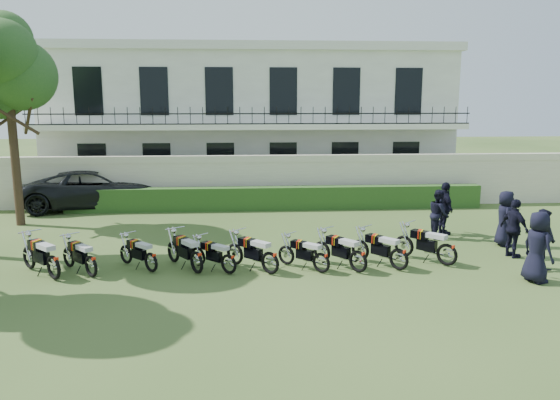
{
  "coord_description": "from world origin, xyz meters",
  "views": [
    {
      "loc": [
        -0.45,
        -16.07,
        4.84
      ],
      "look_at": [
        0.78,
        1.77,
        1.45
      ],
      "focal_mm": 35.0,
      "sensor_mm": 36.0,
      "label": 1
    }
  ],
  "objects_px": {
    "motorcycle_0": "(53,262)",
    "motorcycle_8": "(399,254)",
    "officer_3": "(505,218)",
    "motorcycle_4": "(229,259)",
    "tree_west_near": "(8,68)",
    "motorcycle_9": "(447,249)",
    "motorcycle_7": "(358,256)",
    "suv": "(94,189)",
    "motorcycle_1": "(91,261)",
    "officer_2": "(514,228)",
    "motorcycle_6": "(321,258)",
    "officer_0": "(538,247)",
    "motorcycle_3": "(197,257)",
    "officer_4": "(439,214)",
    "officer_1": "(542,239)",
    "officer_5": "(445,208)",
    "motorcycle_5": "(270,257)",
    "motorcycle_2": "(151,257)"
  },
  "relations": [
    {
      "from": "motorcycle_0",
      "to": "motorcycle_8",
      "type": "height_order",
      "value": "motorcycle_0"
    },
    {
      "from": "officer_3",
      "to": "motorcycle_4",
      "type": "bearing_deg",
      "value": 120.7
    },
    {
      "from": "tree_west_near",
      "to": "motorcycle_9",
      "type": "distance_m",
      "value": 16.57
    },
    {
      "from": "motorcycle_7",
      "to": "motorcycle_8",
      "type": "distance_m",
      "value": 1.19
    },
    {
      "from": "motorcycle_0",
      "to": "suv",
      "type": "bearing_deg",
      "value": 53.62
    },
    {
      "from": "motorcycle_1",
      "to": "officer_2",
      "type": "bearing_deg",
      "value": -38.07
    },
    {
      "from": "motorcycle_6",
      "to": "motorcycle_9",
      "type": "distance_m",
      "value": 3.74
    },
    {
      "from": "motorcycle_6",
      "to": "officer_0",
      "type": "distance_m",
      "value": 5.7
    },
    {
      "from": "motorcycle_3",
      "to": "officer_3",
      "type": "height_order",
      "value": "officer_3"
    },
    {
      "from": "motorcycle_8",
      "to": "suv",
      "type": "height_order",
      "value": "suv"
    },
    {
      "from": "officer_3",
      "to": "officer_4",
      "type": "xyz_separation_m",
      "value": [
        -1.82,
        1.11,
        -0.06
      ]
    },
    {
      "from": "motorcycle_0",
      "to": "motorcycle_9",
      "type": "height_order",
      "value": "motorcycle_0"
    },
    {
      "from": "motorcycle_3",
      "to": "motorcycle_4",
      "type": "height_order",
      "value": "motorcycle_3"
    },
    {
      "from": "motorcycle_7",
      "to": "officer_1",
      "type": "height_order",
      "value": "officer_1"
    },
    {
      "from": "motorcycle_9",
      "to": "motorcycle_8",
      "type": "bearing_deg",
      "value": 148.12
    },
    {
      "from": "motorcycle_3",
      "to": "officer_5",
      "type": "distance_m",
      "value": 9.32
    },
    {
      "from": "tree_west_near",
      "to": "officer_4",
      "type": "bearing_deg",
      "value": -11.23
    },
    {
      "from": "officer_0",
      "to": "motorcycle_9",
      "type": "bearing_deg",
      "value": 36.26
    },
    {
      "from": "officer_0",
      "to": "tree_west_near",
      "type": "bearing_deg",
      "value": 48.87
    },
    {
      "from": "motorcycle_9",
      "to": "officer_5",
      "type": "height_order",
      "value": "officer_5"
    },
    {
      "from": "motorcycle_8",
      "to": "motorcycle_5",
      "type": "bearing_deg",
      "value": 140.62
    },
    {
      "from": "motorcycle_8",
      "to": "officer_2",
      "type": "distance_m",
      "value": 4.03
    },
    {
      "from": "motorcycle_3",
      "to": "motorcycle_4",
      "type": "distance_m",
      "value": 0.89
    },
    {
      "from": "motorcycle_4",
      "to": "motorcycle_5",
      "type": "height_order",
      "value": "motorcycle_5"
    },
    {
      "from": "motorcycle_8",
      "to": "officer_5",
      "type": "distance_m",
      "value": 4.91
    },
    {
      "from": "motorcycle_9",
      "to": "suv",
      "type": "xyz_separation_m",
      "value": [
        -12.42,
        9.42,
        0.34
      ]
    },
    {
      "from": "motorcycle_6",
      "to": "motorcycle_9",
      "type": "xyz_separation_m",
      "value": [
        3.72,
        0.38,
        0.06
      ]
    },
    {
      "from": "tree_west_near",
      "to": "suv",
      "type": "bearing_deg",
      "value": 58.31
    },
    {
      "from": "motorcycle_8",
      "to": "officer_2",
      "type": "relative_size",
      "value": 0.86
    },
    {
      "from": "motorcycle_7",
      "to": "officer_3",
      "type": "bearing_deg",
      "value": -14.59
    },
    {
      "from": "motorcycle_0",
      "to": "motorcycle_2",
      "type": "height_order",
      "value": "motorcycle_0"
    },
    {
      "from": "officer_5",
      "to": "motorcycle_1",
      "type": "bearing_deg",
      "value": 105.05
    },
    {
      "from": "motorcycle_9",
      "to": "officer_3",
      "type": "height_order",
      "value": "officer_3"
    },
    {
      "from": "officer_1",
      "to": "officer_3",
      "type": "relative_size",
      "value": 0.95
    },
    {
      "from": "officer_3",
      "to": "motorcycle_0",
      "type": "bearing_deg",
      "value": 116.37
    },
    {
      "from": "motorcycle_2",
      "to": "motorcycle_0",
      "type": "bearing_deg",
      "value": 145.69
    },
    {
      "from": "motorcycle_0",
      "to": "motorcycle_1",
      "type": "bearing_deg",
      "value": -35.52
    },
    {
      "from": "motorcycle_1",
      "to": "motorcycle_6",
      "type": "distance_m",
      "value": 6.28
    },
    {
      "from": "motorcycle_1",
      "to": "officer_5",
      "type": "relative_size",
      "value": 0.76
    },
    {
      "from": "motorcycle_6",
      "to": "officer_1",
      "type": "height_order",
      "value": "officer_1"
    },
    {
      "from": "motorcycle_9",
      "to": "officer_2",
      "type": "bearing_deg",
      "value": -25.33
    },
    {
      "from": "motorcycle_4",
      "to": "officer_5",
      "type": "xyz_separation_m",
      "value": [
        7.56,
        4.02,
        0.5
      ]
    },
    {
      "from": "motorcycle_8",
      "to": "motorcycle_4",
      "type": "bearing_deg",
      "value": 139.17
    },
    {
      "from": "tree_west_near",
      "to": "suv",
      "type": "height_order",
      "value": "tree_west_near"
    },
    {
      "from": "motorcycle_2",
      "to": "officer_4",
      "type": "height_order",
      "value": "officer_4"
    },
    {
      "from": "motorcycle_1",
      "to": "suv",
      "type": "distance_m",
      "value": 10.05
    },
    {
      "from": "motorcycle_2",
      "to": "suv",
      "type": "distance_m",
      "value": 10.24
    },
    {
      "from": "motorcycle_2",
      "to": "motorcycle_4",
      "type": "bearing_deg",
      "value": -53.21
    },
    {
      "from": "motorcycle_0",
      "to": "officer_4",
      "type": "distance_m",
      "value": 12.4
    },
    {
      "from": "motorcycle_0",
      "to": "officer_3",
      "type": "height_order",
      "value": "officer_3"
    }
  ]
}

